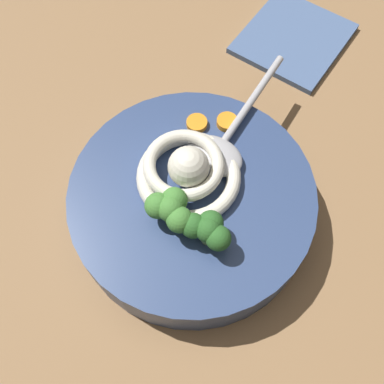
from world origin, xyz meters
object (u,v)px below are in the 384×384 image
soup_bowl (192,203)px  folded_napkin (293,38)px  noodle_pile (187,171)px  soup_spoon (221,145)px

soup_bowl → folded_napkin: 28.89cm
noodle_pile → folded_napkin: (-5.42, -27.11, -6.39)cm
noodle_pile → soup_spoon: bearing=-116.7°
noodle_pile → folded_napkin: size_ratio=0.83×
soup_bowl → soup_spoon: 6.65cm
noodle_pile → folded_napkin: noodle_pile is taller
soup_bowl → folded_napkin: (-4.47, -28.44, -2.37)cm
soup_bowl → folded_napkin: size_ratio=1.80×
folded_napkin → soup_spoon: bearing=81.8°
noodle_pile → folded_napkin: 28.37cm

